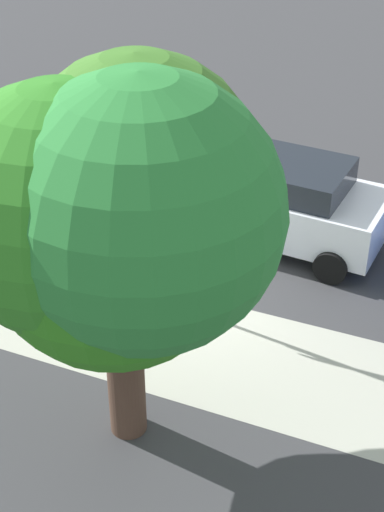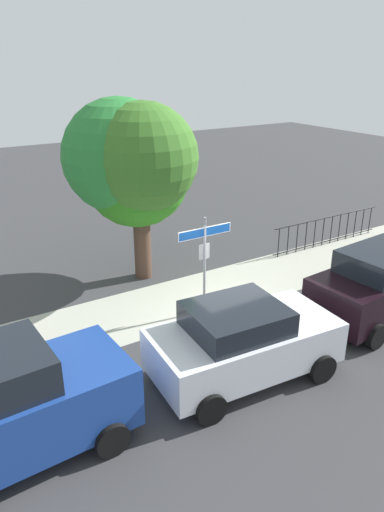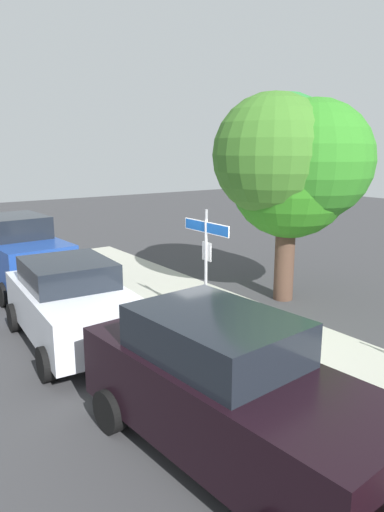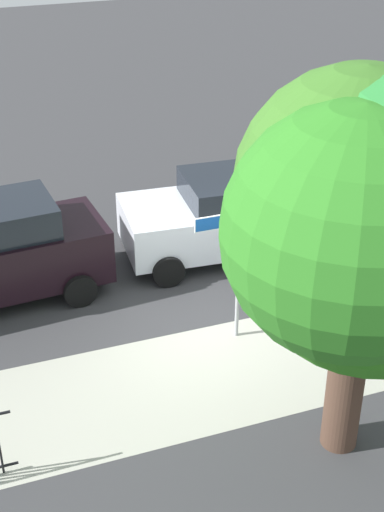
# 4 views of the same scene
# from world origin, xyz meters

# --- Properties ---
(ground_plane) EXTENTS (60.00, 60.00, 0.00)m
(ground_plane) POSITION_xyz_m (0.00, 0.00, 0.00)
(ground_plane) COLOR #38383A
(sidewalk_strip) EXTENTS (24.00, 2.60, 0.00)m
(sidewalk_strip) POSITION_xyz_m (2.00, 1.30, 0.00)
(sidewalk_strip) COLOR #ADAD9E
(sidewalk_strip) RESTS_ON ground_plane
(street_sign) EXTENTS (1.58, 0.07, 2.71)m
(street_sign) POSITION_xyz_m (-0.37, 0.40, 1.87)
(street_sign) COLOR #9EA0A5
(street_sign) RESTS_ON ground_plane
(shade_tree) EXTENTS (4.14, 3.95, 5.48)m
(shade_tree) POSITION_xyz_m (-0.82, 3.41, 3.66)
(shade_tree) COLOR #4B3428
(shade_tree) RESTS_ON ground_plane
(car_blue) EXTENTS (4.29, 2.23, 2.12)m
(car_blue) POSITION_xyz_m (-6.04, -2.18, 1.05)
(car_blue) COLOR navy
(car_blue) RESTS_ON ground_plane
(car_white) EXTENTS (4.14, 2.34, 1.75)m
(car_white) POSITION_xyz_m (-1.24, -2.43, 0.89)
(car_white) COLOR white
(car_white) RESTS_ON ground_plane
(car_black) EXTENTS (4.64, 2.23, 1.95)m
(car_black) POSITION_xyz_m (3.55, -2.25, 0.98)
(car_black) COLOR black
(car_black) RESTS_ON ground_plane
(iron_fence) EXTENTS (5.12, 0.04, 1.07)m
(iron_fence) POSITION_xyz_m (6.27, 2.30, 0.56)
(iron_fence) COLOR black
(iron_fence) RESTS_ON ground_plane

